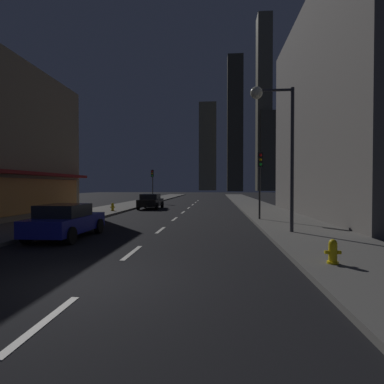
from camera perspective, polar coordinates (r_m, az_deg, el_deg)
The scene contains 16 objects.
ground_plane at distance 38.91m, azimuth 0.44°, elevation -2.22°, with size 78.00×136.00×0.10m, color black.
sidewalk_right at distance 39.03m, azimuth 10.75°, elevation -2.05°, with size 4.00×76.00×0.15m, color #605E59.
sidewalk_left at distance 40.02m, azimuth -9.61°, elevation -1.96°, with size 4.00×76.00×0.15m, color #605E59.
lane_marking_center at distance 25.79m, azimuth -1.67°, elevation -3.81°, with size 0.16×43.80×0.01m.
building_apartment_right at distance 26.14m, azimuth 31.94°, elevation 12.89°, with size 11.00×20.00×15.25m, color slate.
skyscraper_distant_tall at distance 156.98m, azimuth 2.94°, elevation 8.42°, with size 8.73×5.12×44.26m, color #635E4A.
skyscraper_distant_mid at distance 130.62m, azimuth 8.01°, elevation 12.42°, with size 6.35×5.72×55.61m, color #38352A.
skyscraper_distant_short at distance 149.34m, azimuth 13.21°, elevation 15.68°, with size 6.45×8.17×79.63m, color #5E5946.
skyscraper_distant_slender at distance 145.02m, azimuth 13.99°, elevation 7.31°, with size 7.90×8.71×35.84m, color #484436.
car_parked_near at distance 14.14m, azimuth -22.44°, elevation -4.98°, with size 1.98×4.24×1.45m.
car_parked_far at distance 30.10m, azimuth -7.71°, elevation -1.70°, with size 1.98×4.24×1.45m.
fire_hydrant_yellow_near at distance 9.14m, azimuth 24.73°, elevation -10.15°, with size 0.42×0.30×0.65m.
fire_hydrant_far_left at distance 26.57m, azimuth -14.56°, elevation -2.73°, with size 0.42×0.30×0.65m.
traffic_light_near_right at distance 19.56m, azimuth 12.54°, elevation 3.94°, with size 0.32×0.48×4.20m.
traffic_light_far_left at distance 40.12m, azimuth -7.37°, elevation 2.50°, with size 0.32×0.48×4.20m.
street_lamp_right at distance 14.65m, azimuth 14.99°, elevation 12.27°, with size 1.96×0.56×6.58m.
Camera 1 is at (2.80, -6.74, 2.23)m, focal length 28.66 mm.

